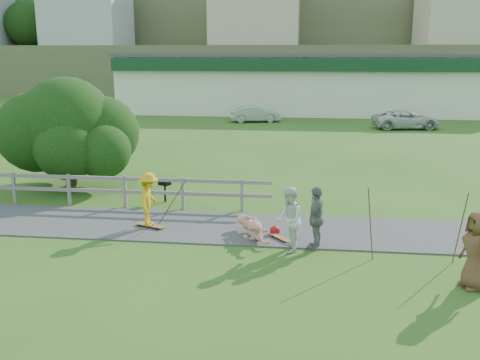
{
  "coord_description": "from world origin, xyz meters",
  "views": [
    {
      "loc": [
        4.03,
        -13.62,
        5.14
      ],
      "look_at": [
        2.09,
        2.0,
        1.38
      ],
      "focal_mm": 40.0,
      "sensor_mm": 36.0,
      "label": 1
    }
  ],
  "objects": [
    {
      "name": "strip_mall",
      "position": [
        4.0,
        34.94,
        2.58
      ],
      "size": [
        32.5,
        10.75,
        5.1
      ],
      "color": "silver",
      "rests_on": "ground"
    },
    {
      "name": "pole_rider",
      "position": [
        0.07,
        1.59,
        0.85
      ],
      "size": [
        0.03,
        0.03,
        1.71
      ],
      "primitive_type": "cylinder",
      "color": "brown",
      "rests_on": "ground"
    },
    {
      "name": "ground",
      "position": [
        0.0,
        0.0,
        0.0
      ],
      "size": [
        260.0,
        260.0,
        0.0
      ],
      "primitive_type": "plane",
      "color": "#2B5317",
      "rests_on": "ground"
    },
    {
      "name": "helmet",
      "position": [
        3.23,
        1.03,
        0.15
      ],
      "size": [
        0.3,
        0.3,
        0.3
      ],
      "primitive_type": "sphere",
      "color": "#AB0D14",
      "rests_on": "ground"
    },
    {
      "name": "spectator_c",
      "position": [
        7.83,
        -1.96,
        0.89
      ],
      "size": [
        0.76,
        0.98,
        1.78
      ],
      "primitive_type": "imported",
      "rotation": [
        0.0,
        0.0,
        4.96
      ],
      "color": "brown",
      "rests_on": "ground"
    },
    {
      "name": "spectator_b",
      "position": [
        4.37,
        0.09,
        0.86
      ],
      "size": [
        0.69,
        1.09,
        1.73
      ],
      "primitive_type": "imported",
      "rotation": [
        0.0,
        0.0,
        4.43
      ],
      "color": "slate",
      "rests_on": "ground"
    },
    {
      "name": "tree",
      "position": [
        -5.1,
        5.88,
        1.74
      ],
      "size": [
        5.88,
        5.88,
        3.48
      ],
      "primitive_type": null,
      "color": "black",
      "rests_on": "ground"
    },
    {
      "name": "skater_fallen",
      "position": [
        2.63,
        0.68,
        0.33
      ],
      "size": [
        1.81,
        1.2,
        0.66
      ],
      "primitive_type": "imported",
      "rotation": [
        0.0,
        0.0,
        0.46
      ],
      "color": "tan",
      "rests_on": "ground"
    },
    {
      "name": "longboard_fallen",
      "position": [
        3.43,
        0.58,
        0.05
      ],
      "size": [
        0.69,
        0.77,
        0.09
      ],
      "primitive_type": null,
      "rotation": [
        0.0,
        0.0,
        -0.87
      ],
      "color": "brown",
      "rests_on": "ground"
    },
    {
      "name": "path",
      "position": [
        0.0,
        1.5,
        0.02
      ],
      "size": [
        34.0,
        3.0,
        0.04
      ],
      "primitive_type": "cube",
      "color": "#333235",
      "rests_on": "ground"
    },
    {
      "name": "pole_spec_left",
      "position": [
        5.71,
        -0.51,
        0.94
      ],
      "size": [
        0.03,
        0.03,
        1.88
      ],
      "primitive_type": "cylinder",
      "color": "brown",
      "rests_on": "ground"
    },
    {
      "name": "car_white",
      "position": [
        10.9,
        24.36,
        0.63
      ],
      "size": [
        4.84,
        2.82,
        1.26
      ],
      "primitive_type": "imported",
      "rotation": [
        0.0,
        0.0,
        1.74
      ],
      "color": "silver",
      "rests_on": "ground"
    },
    {
      "name": "fence",
      "position": [
        -4.62,
        3.3,
        0.72
      ],
      "size": [
        15.05,
        0.1,
        1.1
      ],
      "color": "slate",
      "rests_on": "ground"
    },
    {
      "name": "spectator_a",
      "position": [
        3.65,
        -0.18,
        0.87
      ],
      "size": [
        0.74,
        0.91,
        1.74
      ],
      "primitive_type": "imported",
      "rotation": [
        0.0,
        0.0,
        4.81
      ],
      "color": "silver",
      "rests_on": "ground"
    },
    {
      "name": "hillside",
      "position": [
        0.0,
        91.31,
        14.41
      ],
      "size": [
        220.0,
        67.0,
        47.5
      ],
      "color": "#576039",
      "rests_on": "ground"
    },
    {
      "name": "bbq",
      "position": [
        -0.83,
        4.11,
        0.41
      ],
      "size": [
        0.46,
        0.41,
        0.81
      ],
      "primitive_type": null,
      "rotation": [
        0.0,
        0.0,
        -0.43
      ],
      "color": "black",
      "rests_on": "ground"
    },
    {
      "name": "pole_spec_right",
      "position": [
        7.89,
        -0.52,
        0.92
      ],
      "size": [
        0.03,
        0.03,
        1.84
      ],
      "primitive_type": "cylinder",
      "color": "brown",
      "rests_on": "ground"
    },
    {
      "name": "car_silver",
      "position": [
        0.15,
        26.81,
        0.62
      ],
      "size": [
        4.0,
        2.23,
        1.25
      ],
      "primitive_type": "imported",
      "rotation": [
        0.0,
        0.0,
        1.82
      ],
      "color": "#A8ABAF",
      "rests_on": "ground"
    },
    {
      "name": "skater_rider",
      "position": [
        -0.53,
        1.19,
        0.8
      ],
      "size": [
        0.6,
        1.04,
        1.61
      ],
      "primitive_type": "imported",
      "rotation": [
        0.0,
        0.0,
        1.57
      ],
      "color": "gold",
      "rests_on": "ground"
    },
    {
      "name": "longboard_rider",
      "position": [
        -0.53,
        1.19,
        0.05
      ],
      "size": [
        0.96,
        0.55,
        0.1
      ],
      "primitive_type": null,
      "rotation": [
        0.0,
        0.0,
        -0.37
      ],
      "color": "brown",
      "rests_on": "ground"
    }
  ]
}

